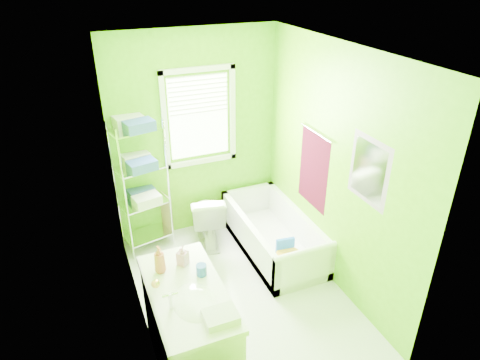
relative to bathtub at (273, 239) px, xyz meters
name	(u,v)px	position (x,y,z in m)	size (l,w,h in m)	color
ground	(240,292)	(-0.67, -0.56, -0.17)	(2.90, 2.90, 0.00)	silver
room_envelope	(241,166)	(-0.67, -0.56, 1.38)	(2.14, 2.94, 2.62)	#54A608
window	(199,112)	(-0.62, 0.87, 1.45)	(0.92, 0.05, 1.22)	white
door	(160,314)	(-1.71, -1.55, 0.83)	(0.09, 0.80, 2.00)	white
right_wall_decor	(333,170)	(0.36, -0.57, 1.15)	(0.04, 1.48, 1.17)	#420719
bathtub	(273,239)	(0.00, 0.00, 0.00)	(0.75, 1.61, 0.52)	white
toilet	(207,217)	(-0.70, 0.48, 0.20)	(0.41, 0.72, 0.73)	white
vanity	(190,327)	(-1.44, -1.26, 0.30)	(0.60, 1.17, 1.14)	silver
wire_shelf_unit	(141,171)	(-1.41, 0.72, 0.88)	(0.63, 0.52, 1.70)	silver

